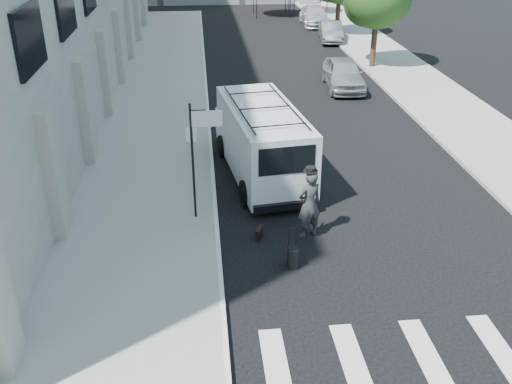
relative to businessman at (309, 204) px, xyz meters
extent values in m
plane|color=black|center=(-0.58, -2.00, -1.02)|extent=(120.00, 120.00, 0.00)
cube|color=gray|center=(-4.83, 14.00, -0.94)|extent=(4.50, 48.00, 0.15)
cube|color=gray|center=(8.42, 18.00, -0.94)|extent=(4.00, 56.00, 0.15)
cylinder|color=black|center=(-3.18, 1.20, 0.88)|extent=(0.07, 0.07, 3.50)
cube|color=white|center=(-3.18, 1.22, 1.73)|extent=(0.30, 0.03, 0.42)
cube|color=white|center=(-2.73, 1.20, 2.18)|extent=(0.85, 0.06, 0.45)
cylinder|color=black|center=(7.02, 18.00, 0.38)|extent=(0.32, 0.32, 2.80)
sphere|color=#1C4516|center=(6.62, 18.60, 2.54)|extent=(2.66, 2.66, 2.66)
cylinder|color=black|center=(7.02, 27.00, 0.38)|extent=(0.32, 0.32, 2.80)
cylinder|color=black|center=(2.02, 34.60, 0.08)|extent=(0.06, 0.06, 2.20)
cylinder|color=black|center=(4.82, 34.60, 0.08)|extent=(0.06, 0.06, 2.20)
cylinder|color=black|center=(2.02, 37.40, 0.08)|extent=(0.06, 0.06, 2.20)
cylinder|color=black|center=(5.22, 35.10, 0.08)|extent=(0.06, 0.06, 2.20)
cylinder|color=black|center=(8.02, 35.10, 0.08)|extent=(0.06, 0.06, 2.20)
imported|color=#313133|center=(0.00, 0.00, 0.00)|extent=(0.87, 0.72, 2.03)
cube|color=black|center=(-1.39, 0.00, -0.85)|extent=(0.26, 0.45, 0.34)
cube|color=black|center=(-0.67, -1.46, -0.74)|extent=(0.25, 0.39, 0.55)
cylinder|color=black|center=(-0.76, -1.29, -0.24)|extent=(0.02, 0.02, 0.52)
cylinder|color=black|center=(-0.57, -1.30, -0.24)|extent=(0.02, 0.02, 0.52)
cube|color=black|center=(-0.67, -1.29, 0.02)|extent=(0.21, 0.04, 0.03)
cube|color=silver|center=(-0.83, 4.13, 0.31)|extent=(2.89, 6.01, 2.25)
cube|color=silver|center=(-1.25, 7.26, -0.21)|extent=(2.14, 1.22, 1.18)
cube|color=black|center=(-0.46, 1.28, 0.80)|extent=(1.71, 0.31, 0.86)
cylinder|color=black|center=(-2.11, 6.01, -0.61)|extent=(0.40, 0.85, 0.81)
cylinder|color=black|center=(-0.10, 6.28, -0.61)|extent=(0.40, 0.85, 0.81)
cylinder|color=black|center=(-1.59, 2.08, -0.61)|extent=(0.40, 0.85, 0.81)
cylinder|color=black|center=(0.43, 2.35, -0.61)|extent=(0.40, 0.85, 0.81)
imported|color=#94979B|center=(4.42, 14.26, -0.26)|extent=(2.08, 4.54, 1.51)
imported|color=#4B4F52|center=(6.22, 25.40, -0.35)|extent=(1.90, 4.18, 1.33)
imported|color=#B2B4BA|center=(6.22, 31.38, -0.31)|extent=(2.16, 4.93, 1.41)
camera|label=1|loc=(-2.86, -13.76, 7.46)|focal=40.00mm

